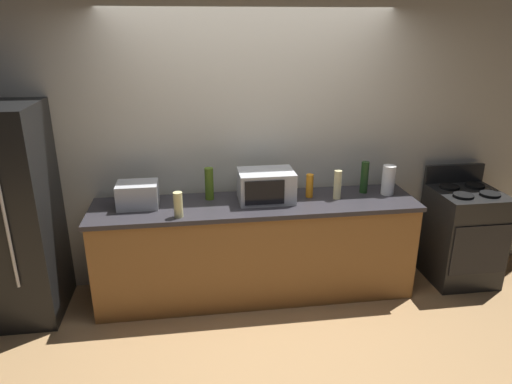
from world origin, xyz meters
The scene contains 13 objects.
ground_plane centered at (0.00, 0.00, 0.00)m, with size 8.00×8.00×0.00m, color #A87F51.
back_wall centered at (0.00, 0.81, 1.35)m, with size 6.40×0.10×2.70m, color beige.
counter_run centered at (0.00, 0.40, 0.45)m, with size 2.84×0.64×0.90m.
refrigerator centered at (-2.05, 0.40, 0.90)m, with size 0.72×0.73×1.80m.
stove_range centered at (2.00, 0.40, 0.46)m, with size 0.60×0.61×1.08m.
microwave centered at (0.10, 0.45, 1.04)m, with size 0.48×0.35×0.27m.
toaster_oven centered at (-1.00, 0.46, 1.01)m, with size 0.34×0.26×0.21m, color #B7BABF.
paper_towel_roll centered at (1.22, 0.45, 1.04)m, with size 0.12×0.12×0.27m, color white.
bottle_vinegar centered at (-0.66, 0.18, 1.00)m, with size 0.07×0.07×0.21m, color beige.
bottle_wine centered at (1.02, 0.52, 1.05)m, with size 0.07×0.07×0.29m, color #1E3F19.
bottle_hand_soap centered at (0.73, 0.40, 1.03)m, with size 0.07×0.07×0.26m, color beige.
bottle_olive_oil centered at (-0.39, 0.55, 1.04)m, with size 0.08×0.08×0.29m, color #4C6B19.
bottle_dish_soap centered at (0.50, 0.48, 1.01)m, with size 0.07×0.07×0.21m, color orange.
Camera 1 is at (-0.53, -3.31, 2.36)m, focal length 32.49 mm.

